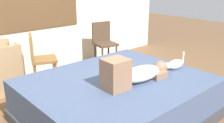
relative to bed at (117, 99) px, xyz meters
The scene contains 6 objects.
bed is the anchor object (origin of this frame).
person_lying 0.44m from the bed, 68.13° to the right, with size 0.94×0.31×0.34m.
cat 0.89m from the bed, 17.49° to the right, with size 0.36×0.14×0.21m.
cup 1.81m from the bed, 110.13° to the left, with size 0.07×0.07×0.10m, color white.
chair_by_desk 1.53m from the bed, 99.62° to the left, with size 0.50×0.50×0.86m.
chair_spare 2.01m from the bed, 54.44° to the left, with size 0.45×0.45×0.86m.
Camera 1 is at (-1.78, -1.94, 1.68)m, focal length 40.97 mm.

